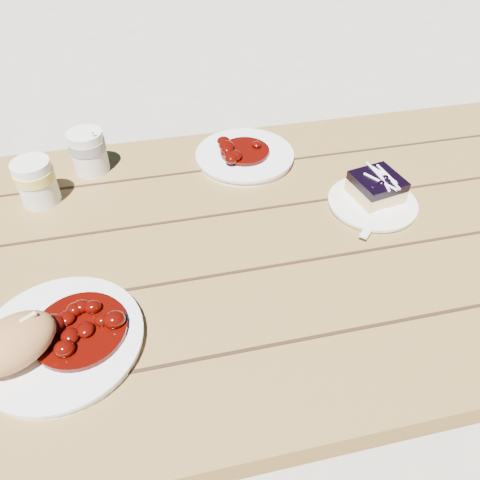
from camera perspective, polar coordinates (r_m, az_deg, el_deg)
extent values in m
plane|color=#AFA99E|center=(1.50, 1.86, -21.13)|extent=(60.00, 60.00, 0.00)
cube|color=brown|center=(0.91, 2.87, -0.71)|extent=(2.00, 0.80, 0.05)
cube|color=brown|center=(1.58, -3.52, 7.75)|extent=(1.80, 0.25, 0.04)
cube|color=brown|center=(1.98, 20.33, 4.75)|extent=(0.06, 0.06, 0.42)
cylinder|color=white|center=(0.77, -20.95, -11.46)|extent=(0.24, 0.24, 0.02)
ellipsoid|color=#B47A45|center=(0.74, -26.01, -11.25)|extent=(0.15, 0.14, 0.07)
cylinder|color=white|center=(0.99, 15.81, 4.32)|extent=(0.17, 0.17, 0.01)
cube|color=#E7C67E|center=(1.00, 16.19, 5.80)|extent=(0.10, 0.10, 0.03)
cube|color=black|center=(0.98, 16.45, 6.91)|extent=(0.10, 0.10, 0.02)
cylinder|color=white|center=(1.09, -17.97, 10.20)|extent=(0.08, 0.08, 0.09)
cylinder|color=white|center=(1.09, 0.58, 10.16)|extent=(0.22, 0.22, 0.02)
cylinder|color=white|center=(1.03, -23.58, 6.50)|extent=(0.08, 0.08, 0.09)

